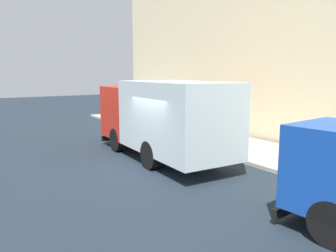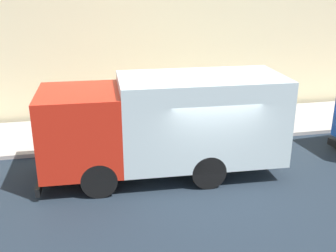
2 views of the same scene
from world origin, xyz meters
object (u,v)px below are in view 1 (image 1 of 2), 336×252
object	(u,v)px
traffic_cone_orange	(171,127)
street_sign_post	(212,118)
pedestrian_walking	(181,117)
pedestrian_standing	(192,121)
large_utility_truck	(162,116)
pedestrian_third	(201,114)

from	to	relation	value
traffic_cone_orange	street_sign_post	xyz separation A→B (m)	(-0.47, -3.83, 0.98)
pedestrian_walking	pedestrian_standing	size ratio (longest dim) A/B	0.99
large_utility_truck	pedestrian_third	bearing A→B (deg)	38.85
pedestrian_walking	traffic_cone_orange	bearing A→B (deg)	40.66
pedestrian_standing	traffic_cone_orange	world-z (taller)	pedestrian_standing
pedestrian_standing	traffic_cone_orange	bearing A→B (deg)	-171.40
pedestrian_walking	pedestrian_standing	xyz separation A→B (m)	(-0.25, -1.38, -0.01)
pedestrian_walking	large_utility_truck	bearing A→B (deg)	97.98
traffic_cone_orange	pedestrian_third	bearing A→B (deg)	-1.48
pedestrian_walking	traffic_cone_orange	xyz separation A→B (m)	(-0.54, 0.11, -0.52)
pedestrian_standing	pedestrian_third	distance (m)	2.23
large_utility_truck	pedestrian_standing	world-z (taller)	large_utility_truck
pedestrian_third	traffic_cone_orange	world-z (taller)	pedestrian_third
pedestrian_standing	street_sign_post	world-z (taller)	street_sign_post
pedestrian_third	pedestrian_standing	bearing A→B (deg)	127.23
street_sign_post	large_utility_truck	bearing A→B (deg)	175.76
pedestrian_walking	pedestrian_standing	world-z (taller)	pedestrian_standing
pedestrian_standing	pedestrian_walking	bearing A→B (deg)	167.28
pedestrian_standing	pedestrian_third	size ratio (longest dim) A/B	0.92
street_sign_post	traffic_cone_orange	bearing A→B (deg)	83.03
pedestrian_third	pedestrian_walking	bearing A→B (deg)	89.45
traffic_cone_orange	street_sign_post	size ratio (longest dim) A/B	0.31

